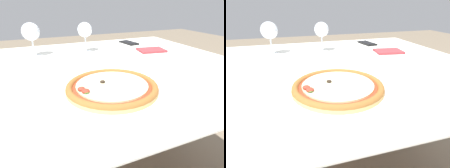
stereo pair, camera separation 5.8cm
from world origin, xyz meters
TOP-DOWN VIEW (x-y plane):
  - dining_table at (0.00, 0.00)m, footprint 1.26×1.08m
  - pizza_plate at (-0.09, -0.27)m, footprint 0.33×0.33m
  - fork at (-0.23, 0.05)m, footprint 0.03×0.17m
  - wine_glass_far_left at (-0.30, 0.28)m, footprint 0.09×0.09m
  - wine_glass_far_right at (-0.02, 0.26)m, footprint 0.08×0.08m
  - cell_phone at (0.31, 0.38)m, footprint 0.09×0.15m
  - napkin_folded at (0.33, 0.14)m, footprint 0.16×0.13m

SIDE VIEW (x-z plane):
  - dining_table at x=0.00m, z-range 0.27..0.97m
  - fork at x=-0.23m, z-range 0.70..0.71m
  - cell_phone at x=0.31m, z-range 0.70..0.71m
  - napkin_folded at x=0.33m, z-range 0.70..0.71m
  - pizza_plate at x=-0.09m, z-range 0.70..0.74m
  - wine_glass_far_right at x=-0.02m, z-range 0.74..0.90m
  - wine_glass_far_left at x=-0.30m, z-range 0.74..0.91m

